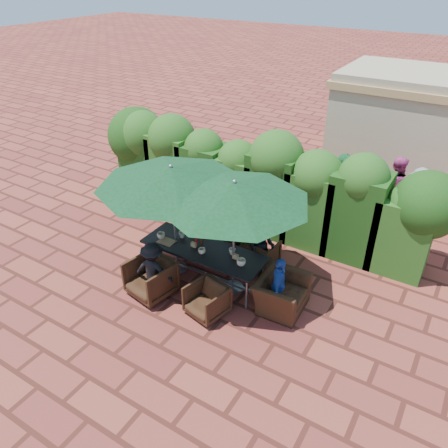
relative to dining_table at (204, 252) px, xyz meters
The scene contains 32 objects.
ground 0.72m from the dining_table, 125.16° to the left, with size 80.00×80.00×0.00m, color brown.
dining_table is the anchor object (origin of this frame).
umbrella_left 1.68m from the dining_table, behind, with size 2.98×2.98×2.46m.
umbrella_right 1.69m from the dining_table, ahead, with size 2.85×2.85×2.46m.
chair_far_left 1.16m from the dining_table, 132.07° to the left, with size 0.83×0.78×0.86m, color black.
chair_far_mid 1.01m from the dining_table, 94.70° to the left, with size 0.82×0.77×0.84m, color black.
chair_far_right 1.33m from the dining_table, 51.52° to the left, with size 0.68×0.64×0.70m, color black.
chair_near_left 1.18m from the dining_table, 122.50° to the right, with size 0.82×0.77×0.84m, color black.
chair_near_right 1.14m from the dining_table, 53.27° to the right, with size 0.68×0.64×0.70m, color black.
chair_end_right 1.77m from the dining_table, ahead, with size 1.01×0.66×0.88m, color black.
adult_far_left 1.22m from the dining_table, 128.20° to the left, with size 0.65×0.39×1.32m, color silver.
adult_far_mid 1.02m from the dining_table, 85.86° to the left, with size 0.49×0.40×1.36m, color #1D45A1.
adult_far_right 1.24m from the dining_table, 45.37° to the left, with size 0.60×0.37×1.25m, color black.
adult_near_left 1.10m from the dining_table, 119.72° to the right, with size 0.77×0.35×1.21m, color black.
adult_end_right 1.74m from the dining_table, ahead, with size 0.69×0.34×1.17m, color #1D45A1.
child_left 1.15m from the dining_table, 117.45° to the left, with size 0.31×0.25×0.87m, color #D04996.
child_right 1.14m from the dining_table, 68.40° to the left, with size 0.27×0.22×0.76m, color #8F4AA1.
pedestrian_a 4.66m from the dining_table, 72.72° to the left, with size 1.46×0.52×1.56m, color #248541.
pedestrian_b 5.42m from the dining_table, 60.38° to the left, with size 0.81×0.49×1.68m, color #D04996.
pedestrian_c 5.49m from the dining_table, 53.23° to the left, with size 1.03×0.47×1.62m, color gray.
cup_a 0.99m from the dining_table, behind, with size 0.17×0.17×0.13m, color beige.
cup_b 0.65m from the dining_table, 169.23° to the left, with size 0.15×0.15×0.14m, color beige.
cup_c 0.22m from the dining_table, 66.19° to the right, with size 0.15×0.15×0.12m, color beige.
cup_d 0.63m from the dining_table, 13.34° to the left, with size 0.14×0.14×0.13m, color beige.
cup_e 0.95m from the dining_table, ahead, with size 0.18×0.18×0.14m, color beige.
ketchup_bottle 0.25m from the dining_table, behind, with size 0.04×0.04×0.17m, color #B20C0A.
sauce_bottle 0.21m from the dining_table, 138.26° to the left, with size 0.04×0.04×0.17m, color #4C230C.
serving_tray 0.82m from the dining_table, 166.05° to the right, with size 0.35×0.25×0.02m, color #8F6745.
number_block_left 0.24m from the dining_table, 167.91° to the right, with size 0.12×0.06×0.10m, color tan.
number_block_right 0.74m from the dining_table, ahead, with size 0.12×0.06×0.10m, color tan.
hedge_wall 2.65m from the dining_table, 100.09° to the left, with size 9.10×1.60×2.56m.
building 8.00m from the dining_table, 65.00° to the left, with size 6.20×3.08×3.20m.
Camera 1 is at (4.34, -6.23, 5.79)m, focal length 35.00 mm.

